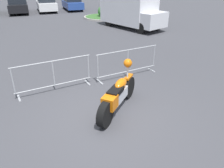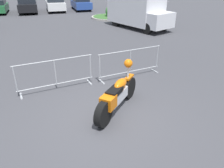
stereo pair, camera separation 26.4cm
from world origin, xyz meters
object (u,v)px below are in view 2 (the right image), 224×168
(parked_car_black, at_px, (28,5))
(parked_car_white, at_px, (55,4))
(crowd_barrier_far, at_px, (130,63))
(delivery_van, at_px, (137,11))
(parked_car_blue, at_px, (81,3))
(motorcycle, at_px, (117,95))
(crowd_barrier_near, at_px, (55,74))

(parked_car_black, height_order, parked_car_white, parked_car_white)
(crowd_barrier_far, height_order, delivery_van, delivery_van)
(parked_car_black, height_order, parked_car_blue, parked_car_black)
(parked_car_black, relative_size, parked_car_white, 1.00)
(delivery_van, relative_size, parked_car_blue, 1.22)
(motorcycle, bearing_deg, delivery_van, 18.32)
(crowd_barrier_near, bearing_deg, parked_car_blue, 72.23)
(motorcycle, relative_size, crowd_barrier_far, 0.74)
(motorcycle, xyz_separation_m, parked_car_blue, (4.60, 20.65, 0.23))
(delivery_van, xyz_separation_m, parked_car_white, (-4.09, 11.11, -0.47))
(motorcycle, relative_size, parked_car_black, 0.41)
(delivery_van, distance_m, parked_car_black, 13.07)
(crowd_barrier_far, relative_size, parked_car_white, 0.56)
(delivery_van, relative_size, parked_car_black, 1.16)
(crowd_barrier_near, bearing_deg, parked_car_black, 89.10)
(crowd_barrier_far, distance_m, parked_car_blue, 18.97)
(delivery_van, bearing_deg, parked_car_black, -163.65)
(crowd_barrier_near, xyz_separation_m, parked_car_white, (3.14, 18.81, 0.21))
(parked_car_black, xyz_separation_m, parked_car_white, (2.85, 0.04, 0.00))
(parked_car_white, height_order, parked_car_blue, parked_car_white)
(crowd_barrier_near, relative_size, crowd_barrier_far, 1.00)
(delivery_van, height_order, parked_car_black, delivery_van)
(motorcycle, xyz_separation_m, delivery_van, (5.85, 9.67, 0.74))
(parked_car_white, bearing_deg, motorcycle, 179.77)
(parked_car_black, bearing_deg, parked_car_blue, -86.26)
(motorcycle, height_order, parked_car_white, parked_car_white)
(parked_car_blue, bearing_deg, crowd_barrier_far, 174.84)
(crowd_barrier_far, xyz_separation_m, parked_car_blue, (3.22, 18.69, 0.17))
(motorcycle, bearing_deg, parked_car_black, 52.50)
(parked_car_white, bearing_deg, crowd_barrier_far, -176.52)
(crowd_barrier_near, distance_m, parked_car_white, 19.08)
(motorcycle, relative_size, parked_car_white, 0.41)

